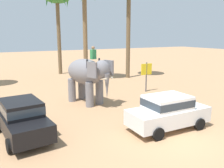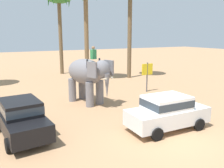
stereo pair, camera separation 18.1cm
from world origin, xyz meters
name	(u,v)px [view 2 (the right image)]	position (x,y,z in m)	size (l,w,h in m)	color
ground_plane	(171,139)	(0.00, 0.00, 0.00)	(120.00, 120.00, 0.00)	tan
car_sedan_foreground	(167,111)	(0.56, 0.97, 0.93)	(4.13, 1.94, 1.70)	white
car_parked_far_side	(21,117)	(-5.87, 3.44, 0.93)	(2.17, 4.24, 1.70)	black
elephant_with_mahout	(88,74)	(-1.16, 6.99, 1.99)	(2.57, 4.02, 3.88)	slate
signboard_yellow	(147,71)	(4.32, 7.81, 1.69)	(1.00, 0.10, 2.40)	#4C4C51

